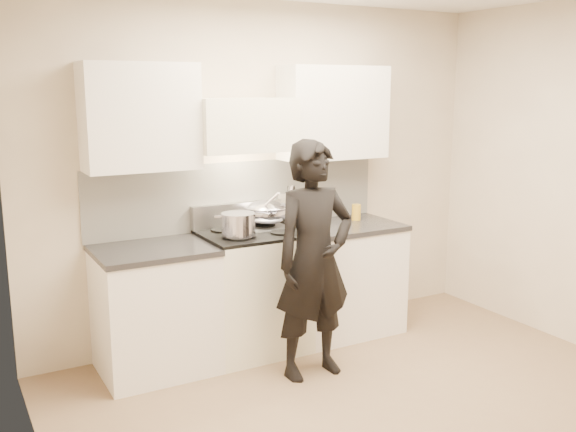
% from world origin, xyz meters
% --- Properties ---
extents(ground_plane, '(4.00, 4.00, 0.00)m').
position_xyz_m(ground_plane, '(0.00, 0.00, 0.00)').
color(ground_plane, '#80674B').
extents(room_shell, '(4.04, 3.54, 2.70)m').
position_xyz_m(room_shell, '(-0.06, 0.37, 1.60)').
color(room_shell, beige).
rests_on(room_shell, ground).
extents(stove, '(0.76, 0.65, 0.96)m').
position_xyz_m(stove, '(-0.30, 1.42, 0.47)').
color(stove, white).
rests_on(stove, ground).
extents(counter_right, '(0.92, 0.67, 0.92)m').
position_xyz_m(counter_right, '(0.53, 1.43, 0.46)').
color(counter_right, white).
rests_on(counter_right, ground).
extents(counter_left, '(0.82, 0.67, 0.92)m').
position_xyz_m(counter_left, '(-1.08, 1.43, 0.46)').
color(counter_left, white).
rests_on(counter_left, ground).
extents(wok, '(0.37, 0.46, 0.30)m').
position_xyz_m(wok, '(-0.11, 1.56, 1.06)').
color(wok, silver).
rests_on(wok, stove).
extents(stock_pot, '(0.34, 0.32, 0.17)m').
position_xyz_m(stock_pot, '(-0.46, 1.32, 1.04)').
color(stock_pot, silver).
rests_on(stock_pot, stove).
extents(utensil_crock, '(0.12, 0.12, 0.32)m').
position_xyz_m(utensil_crock, '(0.15, 1.60, 1.02)').
color(utensil_crock, '#AAAAAA').
rests_on(utensil_crock, counter_right).
extents(spice_jar, '(0.05, 0.05, 0.10)m').
position_xyz_m(spice_jar, '(0.33, 1.64, 0.97)').
color(spice_jar, orange).
rests_on(spice_jar, counter_right).
extents(oil_glass, '(0.08, 0.08, 0.14)m').
position_xyz_m(oil_glass, '(0.73, 1.51, 0.99)').
color(oil_glass, gold).
rests_on(oil_glass, counter_right).
extents(person, '(0.63, 0.42, 1.68)m').
position_xyz_m(person, '(-0.11, 0.82, 0.84)').
color(person, black).
rests_on(person, ground).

